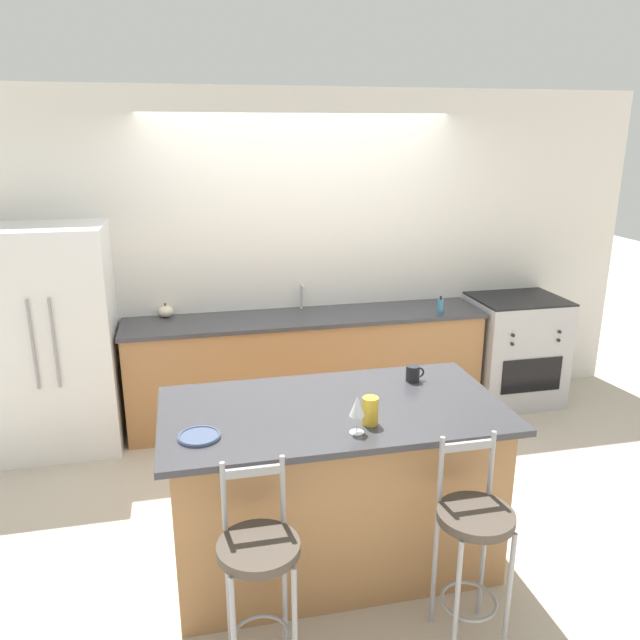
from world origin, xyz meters
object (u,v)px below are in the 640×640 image
(bar_stool_near, at_px, (259,569))
(tumbler_cup, at_px, (370,411))
(coffee_mug, at_px, (413,373))
(refrigerator, at_px, (54,340))
(wine_glass, at_px, (357,407))
(bar_stool_far, at_px, (473,536))
(oven_range, at_px, (514,350))
(soap_bottle, at_px, (440,306))
(dinner_plate, at_px, (199,436))
(pumpkin_decoration, at_px, (166,311))

(bar_stool_near, height_order, tumbler_cup, tumbler_cup)
(coffee_mug, bearing_deg, bar_stool_near, -137.40)
(refrigerator, bearing_deg, wine_glass, -50.23)
(bar_stool_near, height_order, coffee_mug, coffee_mug)
(bar_stool_near, xyz_separation_m, coffee_mug, (1.05, 0.96, 0.44))
(bar_stool_far, xyz_separation_m, coffee_mug, (0.05, 0.95, 0.44))
(refrigerator, distance_m, oven_range, 3.85)
(bar_stool_far, height_order, coffee_mug, coffee_mug)
(refrigerator, distance_m, coffee_mug, 2.74)
(bar_stool_far, height_order, tumbler_cup, tumbler_cup)
(wine_glass, relative_size, tumbler_cup, 1.34)
(refrigerator, relative_size, soap_bottle, 11.48)
(dinner_plate, relative_size, coffee_mug, 1.84)
(tumbler_cup, distance_m, pumpkin_decoration, 2.51)
(refrigerator, height_order, dinner_plate, refrigerator)
(soap_bottle, bearing_deg, pumpkin_decoration, 169.95)
(oven_range, height_order, bar_stool_far, bar_stool_far)
(bar_stool_far, bearing_deg, wine_glass, 139.60)
(tumbler_cup, xyz_separation_m, soap_bottle, (1.19, 1.89, -0.05))
(oven_range, bearing_deg, wine_glass, -134.40)
(bar_stool_far, bearing_deg, oven_range, 57.19)
(oven_range, xyz_separation_m, pumpkin_decoration, (-3.01, 0.24, 0.48))
(oven_range, height_order, dinner_plate, dinner_plate)
(refrigerator, distance_m, tumbler_cup, 2.75)
(wine_glass, bearing_deg, coffee_mug, 48.14)
(refrigerator, xyz_separation_m, pumpkin_decoration, (0.82, 0.26, 0.10))
(oven_range, distance_m, pumpkin_decoration, 3.06)
(coffee_mug, relative_size, soap_bottle, 0.75)
(oven_range, height_order, soap_bottle, soap_bottle)
(dinner_plate, relative_size, soap_bottle, 1.38)
(soap_bottle, bearing_deg, coffee_mug, -118.81)
(refrigerator, xyz_separation_m, bar_stool_far, (2.21, -2.50, -0.30))
(soap_bottle, bearing_deg, bar_stool_far, -109.18)
(oven_range, bearing_deg, tumbler_cup, -134.17)
(bar_stool_far, distance_m, coffee_mug, 1.05)
(bar_stool_near, height_order, bar_stool_far, same)
(dinner_plate, bearing_deg, soap_bottle, 42.42)
(wine_glass, xyz_separation_m, soap_bottle, (1.28, 1.97, -0.11))
(wine_glass, relative_size, pumpkin_decoration, 1.61)
(oven_range, relative_size, coffee_mug, 8.55)
(dinner_plate, height_order, soap_bottle, soap_bottle)
(wine_glass, xyz_separation_m, pumpkin_decoration, (-0.94, 2.36, -0.13))
(oven_range, distance_m, soap_bottle, 0.95)
(oven_range, bearing_deg, bar_stool_far, -122.81)
(tumbler_cup, bearing_deg, bar_stool_near, -143.07)
(tumbler_cup, bearing_deg, coffee_mug, 49.64)
(bar_stool_near, height_order, pumpkin_decoration, pumpkin_decoration)
(bar_stool_near, xyz_separation_m, wine_glass, (0.54, 0.40, 0.52))
(soap_bottle, bearing_deg, oven_range, 10.59)
(bar_stool_far, xyz_separation_m, pumpkin_decoration, (-1.39, 2.75, 0.40))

